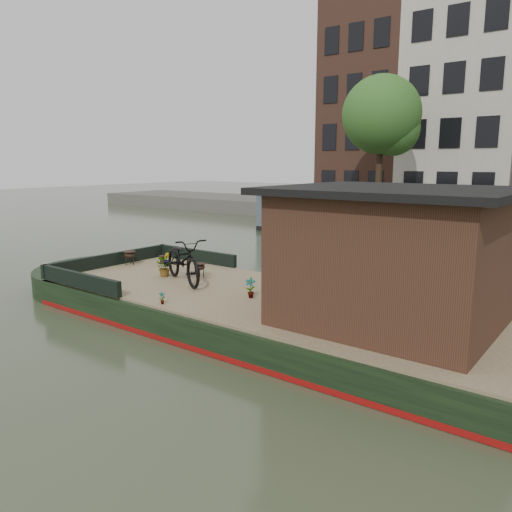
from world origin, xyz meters
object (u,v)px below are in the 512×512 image
Objects in this scene: bicycle at (183,260)px; potted_plant_a at (250,288)px; brazier_rear at (130,258)px; cabin at (391,255)px; dinghy at (370,239)px; brazier_front at (200,270)px.

potted_plant_a is at bearing -68.45° from bicycle.
brazier_rear is at bearing 103.58° from bicycle.
cabin is at bearing -64.01° from bicycle.
cabin is at bearing -3.13° from brazier_rear.
dinghy is at bearing 116.26° from cabin.
bicycle is 2.75m from brazier_rear.
potted_plant_a is (2.13, -0.12, -0.33)m from bicycle.
dinghy is (2.34, 10.61, -0.54)m from brazier_rear.
bicycle is 5.43× the size of brazier_rear.
cabin reaches higher than dinghy.
brazier_front is at bearing 1.86° from brazier_rear.
potted_plant_a is at bearing -179.28° from dinghy.
potted_plant_a is 2.31m from brazier_front.
cabin is 10.37× the size of brazier_rear.
bicycle reaches higher than potted_plant_a.
brazier_front is at bearing 174.35° from cabin.
potted_plant_a is 0.15× the size of dinghy.
cabin is 9.11× the size of potted_plant_a.
cabin is 11.09× the size of brazier_front.
brazier_rear is (-2.62, -0.09, 0.01)m from brazier_front.
dinghy is at bearing 91.49° from brazier_front.
brazier_front is 0.12× the size of dinghy.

